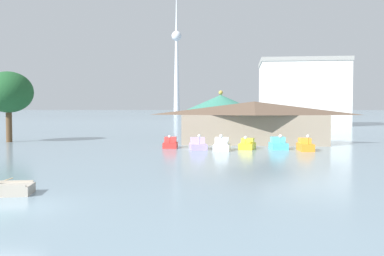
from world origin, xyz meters
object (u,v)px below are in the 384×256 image
boathouse (254,122)px  pedal_boat_cyan (278,144)px  pedal_boat_white (222,145)px  background_building_block (302,93)px  distant_broadcast_tower (177,44)px  pedal_boat_orange (305,146)px  green_roof_pavilion (221,113)px  pedal_boat_yellow (247,145)px  pedal_boat_red (170,144)px  pedal_boat_lavender (198,145)px  shoreline_tree_tall_left (8,92)px

boathouse → pedal_boat_cyan: bearing=-70.8°
pedal_boat_white → pedal_boat_cyan: size_ratio=1.02×
pedal_boat_white → background_building_block: size_ratio=0.13×
distant_broadcast_tower → pedal_boat_orange: bearing=-79.1°
green_roof_pavilion → pedal_boat_yellow: bearing=-80.0°
pedal_boat_orange → background_building_block: background_building_block is taller
boathouse → green_roof_pavilion: bearing=107.7°
pedal_boat_red → pedal_boat_orange: pedal_boat_orange is taller
boathouse → background_building_block: size_ratio=0.86×
pedal_boat_white → distant_broadcast_tower: size_ratio=0.02×
pedal_boat_red → pedal_boat_orange: size_ratio=0.85×
pedal_boat_red → distant_broadcast_tower: (-49.51, 330.57, 60.97)m
pedal_boat_lavender → background_building_block: size_ratio=0.14×
green_roof_pavilion → background_building_block: bearing=67.4°
boathouse → pedal_boat_yellow: bearing=-97.2°
shoreline_tree_tall_left → background_building_block: size_ratio=0.42×
green_roof_pavilion → pedal_boat_white: bearing=-87.0°
pedal_boat_white → pedal_boat_yellow: pedal_boat_white is taller
pedal_boat_orange → shoreline_tree_tall_left: (-36.03, 6.99, 5.82)m
boathouse → pedal_boat_orange: bearing=-58.4°
pedal_boat_orange → pedal_boat_red: bearing=-100.0°
distant_broadcast_tower → pedal_boat_lavender: bearing=-81.0°
shoreline_tree_tall_left → background_building_block: (45.00, 60.87, 1.96)m
pedal_boat_white → boathouse: bearing=158.8°
pedal_boat_cyan → shoreline_tree_tall_left: shoreline_tree_tall_left is taller
pedal_boat_red → pedal_boat_cyan: (11.59, -0.20, 0.05)m
pedal_boat_lavender → background_building_block: 71.05m
pedal_boat_cyan → distant_broadcast_tower: size_ratio=0.02×
distant_broadcast_tower → pedal_boat_cyan: bearing=-79.5°
pedal_boat_orange → shoreline_tree_tall_left: 37.16m
pedal_boat_yellow → pedal_boat_cyan: 3.25m
pedal_boat_yellow → distant_broadcast_tower: size_ratio=0.02×
boathouse → distant_broadcast_tower: (-58.74, 323.97, 58.74)m
pedal_boat_yellow → background_building_block: bearing=178.0°
pedal_boat_cyan → background_building_block: 68.05m
pedal_boat_red → background_building_block: (23.15, 66.40, 7.83)m
pedal_boat_red → shoreline_tree_tall_left: size_ratio=0.27×
pedal_boat_yellow → distant_broadcast_tower: distant_broadcast_tower is taller
pedal_boat_cyan → distant_broadcast_tower: (-61.10, 330.77, 60.92)m
pedal_boat_red → pedal_boat_white: (5.71, -2.06, 0.06)m
pedal_boat_red → pedal_boat_orange: 14.27m
boathouse → green_roof_pavilion: 15.66m
pedal_boat_lavender → green_roof_pavilion: 23.07m
pedal_boat_red → pedal_boat_yellow: (8.35, -0.41, -0.01)m
pedal_boat_yellow → shoreline_tree_tall_left: size_ratio=0.32×
pedal_boat_lavender → distant_broadcast_tower: distant_broadcast_tower is taller
pedal_boat_yellow → green_roof_pavilion: size_ratio=0.23×
pedal_boat_lavender → pedal_boat_orange: (11.03, -0.13, 0.03)m
background_building_block → pedal_boat_lavender: bearing=-106.4°
pedal_boat_yellow → green_roof_pavilion: (-3.87, 21.90, 3.14)m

